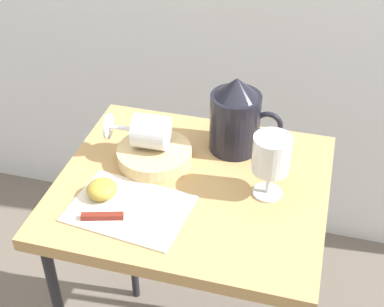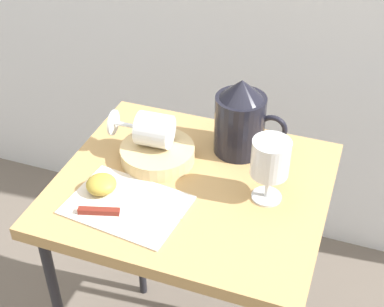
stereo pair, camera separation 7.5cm
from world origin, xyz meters
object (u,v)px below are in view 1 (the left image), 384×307
Objects in this scene: pitcher at (235,121)px; wine_glass_upright at (271,157)px; table at (192,206)px; wine_glass_tipped_near at (149,131)px; basket_tray at (154,155)px; apple_half_left at (102,189)px; knife at (118,216)px.

pitcher is 1.29× the size of wine_glass_upright.
wine_glass_tipped_near reaches higher than table.
basket_tray is (-0.10, 0.05, 0.09)m from table.
apple_half_left reaches higher than knife.
apple_half_left is (-0.07, -0.15, 0.00)m from basket_tray.
pitcher is at bearing 125.42° from wine_glass_upright.
wine_glass_upright is at bearing 17.03° from apple_half_left.
apple_half_left is (-0.17, -0.09, 0.09)m from table.
table is 5.02× the size of wine_glass_tipped_near.
basket_tray is 0.91× the size of pitcher.
wine_glass_tipped_near is at bearing 143.07° from basket_tray.
wine_glass_tipped_near is at bearing -153.24° from pitcher.
knife is at bearing -150.26° from wine_glass_upright.
apple_half_left is 0.08m from knife.
table is at bearing 53.05° from knife.
basket_tray is at bearing -148.69° from pitcher.
pitcher is 0.20m from wine_glass_tipped_near.
wine_glass_tipped_near is at bearing 90.86° from knife.
knife is (-0.18, -0.30, -0.07)m from pitcher.
pitcher is at bearing 59.84° from knife.
wine_glass_upright reaches higher than table.
knife is at bearing -126.95° from table.
wine_glass_upright is 2.23× the size of apple_half_left.
table is 11.11× the size of apple_half_left.
basket_tray is 0.82× the size of knife.
wine_glass_upright is 0.70× the size of knife.
basket_tray is 0.20m from pitcher.
table is at bearing -26.55° from basket_tray.
knife reaches higher than table.
table is 0.23m from wine_glass_upright.
pitcher reaches higher than wine_glass_tipped_near.
basket_tray is at bearing 65.03° from apple_half_left.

